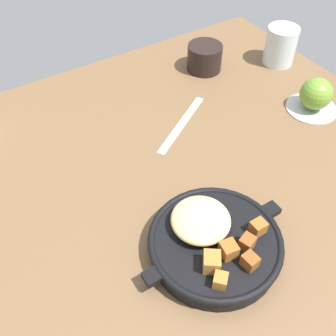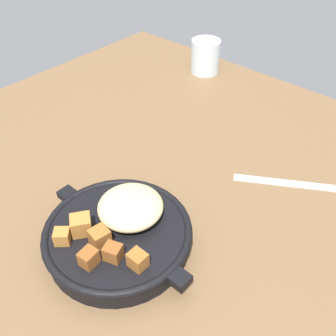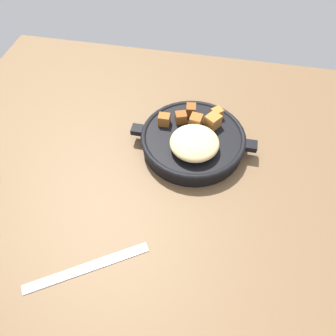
% 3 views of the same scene
% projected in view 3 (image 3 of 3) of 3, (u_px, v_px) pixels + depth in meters
% --- Properties ---
extents(ground_plane, '(1.11, 0.95, 0.02)m').
position_uv_depth(ground_plane, '(181.00, 206.00, 0.62)').
color(ground_plane, brown).
extents(cast_iron_skillet, '(0.26, 0.22, 0.07)m').
position_uv_depth(cast_iron_skillet, '(193.00, 140.00, 0.67)').
color(cast_iron_skillet, black).
rests_on(cast_iron_skillet, ground_plane).
extents(butter_knife, '(0.18, 0.12, 0.00)m').
position_uv_depth(butter_knife, '(87.00, 268.00, 0.53)').
color(butter_knife, silver).
rests_on(butter_knife, ground_plane).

